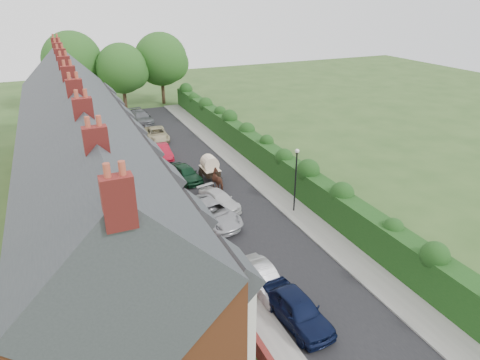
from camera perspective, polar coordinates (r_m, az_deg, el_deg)
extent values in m
plane|color=#2D4C1E|center=(28.96, 5.33, -8.95)|extent=(140.00, 140.00, 0.00)
cube|color=black|center=(37.56, -3.41, -0.73)|extent=(6.00, 58.00, 0.02)
cube|color=gray|center=(39.01, 2.23, 0.35)|extent=(2.20, 58.00, 0.12)
cube|color=gray|center=(36.52, -9.07, -1.67)|extent=(1.70, 58.00, 0.12)
cube|color=gray|center=(38.59, 0.83, 0.11)|extent=(0.18, 58.00, 0.13)
cube|color=gray|center=(36.70, -7.87, -1.45)|extent=(0.18, 58.00, 0.13)
cube|color=#133912|center=(39.32, 4.62, 2.36)|extent=(1.50, 58.00, 2.50)
cube|color=brown|center=(33.48, -19.98, 0.66)|extent=(8.00, 40.00, 6.50)
cube|color=#2C2F34|center=(32.42, -20.78, 5.94)|extent=(8.00, 40.20, 8.00)
cube|color=silver|center=(19.24, -0.51, -18.91)|extent=(0.70, 2.40, 5.20)
cube|color=black|center=(20.18, 0.54, -21.12)|extent=(0.06, 1.80, 1.60)
cube|color=black|center=(18.56, 0.57, -15.88)|extent=(0.06, 1.80, 1.60)
cube|color=#2C2F34|center=(17.29, -1.01, -11.75)|extent=(1.70, 2.60, 1.70)
cube|color=#3F2D2D|center=(21.65, -3.61, -18.64)|extent=(0.08, 0.90, 2.10)
cube|color=silver|center=(19.47, -3.73, -11.54)|extent=(0.12, 1.20, 1.60)
cube|color=silver|center=(22.91, -5.55, -11.01)|extent=(0.70, 2.40, 5.20)
cube|color=black|center=(23.71, -4.57, -13.19)|extent=(0.06, 1.80, 1.60)
cube|color=black|center=(22.34, -4.77, -8.28)|extent=(0.06, 1.80, 1.60)
cube|color=#2C2F34|center=(21.30, -6.26, -4.46)|extent=(1.70, 2.60, 1.70)
cube|color=#3F2D2D|center=(25.38, -7.64, -11.49)|extent=(0.08, 0.90, 2.10)
cube|color=silver|center=(23.53, -7.99, -4.96)|extent=(0.12, 1.20, 1.60)
cube|color=silver|center=(27.01, -8.97, -5.34)|extent=(0.70, 2.40, 5.20)
cube|color=black|center=(27.69, -8.07, -7.36)|extent=(0.06, 1.80, 1.60)
cube|color=black|center=(26.53, -8.37, -2.93)|extent=(0.06, 1.80, 1.60)
cube|color=#2C2F34|center=(25.65, -9.72, 0.46)|extent=(1.70, 2.60, 1.70)
cube|color=#3F2D2D|center=(29.50, -10.46, -6.22)|extent=(0.08, 0.90, 2.10)
cube|color=silver|center=(27.89, -10.90, -0.35)|extent=(0.12, 1.20, 1.60)
cube|color=silver|center=(31.37, -11.42, -1.19)|extent=(0.70, 2.40, 5.20)
cube|color=black|center=(31.96, -10.60, -3.02)|extent=(0.06, 1.80, 1.60)
cube|color=black|center=(30.96, -10.93, 0.94)|extent=(0.06, 1.80, 1.60)
cube|color=#2C2F34|center=(30.21, -12.15, 3.92)|extent=(1.70, 2.60, 1.70)
cube|color=#3F2D2D|center=(33.85, -12.53, -2.26)|extent=(0.08, 0.90, 2.10)
cube|color=silver|center=(32.45, -13.00, 2.99)|extent=(0.12, 1.20, 1.60)
cube|color=silver|center=(35.90, -13.25, 1.93)|extent=(0.70, 2.40, 5.20)
cube|color=black|center=(36.41, -12.51, 0.28)|extent=(0.06, 1.80, 1.60)
cube|color=black|center=(35.54, -12.85, 3.82)|extent=(0.06, 1.80, 1.60)
cube|color=#2C2F34|center=(34.89, -13.96, 6.46)|extent=(1.70, 2.60, 1.70)
cube|color=#3F2D2D|center=(38.36, -14.12, 0.79)|extent=(0.08, 0.90, 2.10)
cube|color=silver|center=(37.11, -14.59, 5.49)|extent=(0.12, 1.20, 1.60)
cube|color=silver|center=(40.54, -14.68, 4.35)|extent=(0.70, 2.40, 5.20)
cube|color=black|center=(40.99, -14.00, 2.85)|extent=(0.06, 1.80, 1.60)
cube|color=black|center=(40.22, -14.34, 6.04)|extent=(0.06, 1.80, 1.60)
cube|color=#2C2F34|center=(39.65, -15.34, 8.40)|extent=(1.70, 2.60, 1.70)
cube|color=#3F2D2D|center=(42.97, -15.37, 3.19)|extent=(0.08, 0.90, 2.10)
cube|color=silver|center=(41.86, -15.83, 7.43)|extent=(0.12, 1.20, 1.60)
cube|color=silver|center=(45.25, -15.81, 6.26)|extent=(0.70, 2.40, 5.20)
cube|color=black|center=(45.66, -15.19, 4.90)|extent=(0.06, 1.80, 1.60)
cube|color=black|center=(44.97, -15.52, 7.79)|extent=(0.06, 1.80, 1.60)
cube|color=#2C2F34|center=(44.46, -16.44, 9.91)|extent=(1.70, 2.60, 1.70)
cube|color=#3F2D2D|center=(47.67, -16.38, 5.12)|extent=(0.08, 0.90, 2.10)
cube|color=silver|center=(46.65, -16.82, 8.97)|extent=(0.12, 1.20, 1.60)
cube|color=silver|center=(50.02, -16.74, 7.81)|extent=(0.70, 2.40, 5.20)
cube|color=black|center=(50.39, -16.16, 6.57)|extent=(0.06, 1.80, 1.60)
cube|color=black|center=(49.77, -16.48, 9.20)|extent=(0.06, 1.80, 1.60)
cube|color=#2C2F34|center=(49.31, -17.33, 11.12)|extent=(1.70, 2.60, 1.70)
cube|color=#3F2D2D|center=(52.42, -17.21, 6.70)|extent=(0.08, 0.90, 2.10)
cube|color=silver|center=(51.49, -17.64, 10.22)|extent=(0.12, 1.20, 1.60)
cube|color=maroon|center=(12.37, -15.86, -2.89)|extent=(0.90, 0.50, 1.60)
cylinder|color=#9E422F|center=(11.96, -17.31, 1.01)|extent=(0.20, 0.20, 0.50)
cylinder|color=#9E422F|center=(12.00, -15.43, 1.32)|extent=(0.20, 0.20, 0.50)
cube|color=maroon|center=(16.98, -18.56, 4.18)|extent=(0.90, 0.50, 1.60)
cylinder|color=#9E422F|center=(16.69, -19.66, 7.14)|extent=(0.20, 0.20, 0.50)
cylinder|color=#9E422F|center=(16.72, -18.30, 7.35)|extent=(0.20, 0.20, 0.50)
cube|color=maroon|center=(21.77, -20.10, 8.19)|extent=(0.90, 0.50, 1.60)
cylinder|color=#9E422F|center=(21.55, -21.00, 10.52)|extent=(0.20, 0.20, 0.50)
cylinder|color=#9E422F|center=(21.57, -19.93, 10.69)|extent=(0.20, 0.20, 0.50)
cube|color=maroon|center=(26.64, -21.10, 10.74)|extent=(0.90, 0.50, 1.60)
cylinder|color=#9E422F|center=(26.45, -21.85, 12.66)|extent=(0.20, 0.20, 0.50)
cylinder|color=#9E422F|center=(26.47, -20.97, 12.80)|extent=(0.20, 0.20, 0.50)
cube|color=maroon|center=(31.55, -21.80, 12.49)|extent=(0.90, 0.50, 1.60)
cylinder|color=#9E422F|center=(31.39, -22.44, 14.12)|extent=(0.20, 0.20, 0.50)
cylinder|color=#9E422F|center=(31.41, -21.70, 14.24)|extent=(0.20, 0.20, 0.50)
cube|color=maroon|center=(36.48, -22.32, 13.77)|extent=(0.90, 0.50, 1.60)
cylinder|color=#9E422F|center=(36.35, -22.88, 15.19)|extent=(0.20, 0.20, 0.50)
cylinder|color=#9E422F|center=(36.36, -22.24, 15.29)|extent=(0.20, 0.20, 0.50)
cube|color=maroon|center=(41.43, -22.72, 14.75)|extent=(0.90, 0.50, 1.60)
cylinder|color=#9E422F|center=(41.31, -23.22, 15.99)|extent=(0.20, 0.20, 0.50)
cylinder|color=#9E422F|center=(41.32, -22.65, 16.08)|extent=(0.20, 0.20, 0.50)
cube|color=maroon|center=(46.39, -23.03, 15.52)|extent=(0.90, 0.50, 1.60)
cylinder|color=#9E422F|center=(46.28, -23.48, 16.63)|extent=(0.20, 0.20, 0.50)
cylinder|color=#9E422F|center=(46.29, -22.97, 16.71)|extent=(0.20, 0.20, 0.50)
cube|color=maroon|center=(51.36, -23.29, 16.13)|extent=(0.90, 0.50, 1.60)
cylinder|color=#9E422F|center=(51.26, -23.70, 17.14)|extent=(0.20, 0.20, 0.50)
cylinder|color=#9E422F|center=(51.27, -23.24, 17.21)|extent=(0.20, 0.20, 0.50)
cube|color=maroon|center=(21.52, 2.25, -21.14)|extent=(0.30, 4.70, 0.90)
cube|color=maroon|center=(24.98, -2.90, -13.67)|extent=(0.30, 4.70, 0.90)
cube|color=maroon|center=(28.89, -6.51, -8.04)|extent=(0.30, 4.70, 0.90)
cube|color=maroon|center=(33.09, -9.17, -3.77)|extent=(0.30, 4.70, 0.90)
cube|color=maroon|center=(37.49, -11.19, -0.48)|extent=(0.30, 4.70, 0.90)
cube|color=maroon|center=(42.03, -12.78, 2.11)|extent=(0.30, 4.70, 0.90)
cube|color=maroon|center=(46.66, -14.07, 4.19)|extent=(0.30, 4.70, 0.90)
cube|color=maroon|center=(51.35, -15.12, 5.89)|extent=(0.30, 4.70, 0.90)
cube|color=maroon|center=(23.11, -0.57, -16.96)|extent=(0.35, 0.35, 1.10)
cube|color=maroon|center=(26.83, -4.86, -10.48)|extent=(0.35, 0.35, 1.10)
cube|color=maroon|center=(30.91, -7.95, -5.60)|extent=(0.35, 0.35, 1.10)
cube|color=maroon|center=(35.23, -10.26, -1.88)|extent=(0.35, 0.35, 1.10)
cube|color=maroon|center=(39.71, -12.05, 1.02)|extent=(0.35, 0.35, 1.10)
cube|color=maroon|center=(44.30, -13.47, 3.32)|extent=(0.35, 0.35, 1.10)
cube|color=maroon|center=(48.97, -14.63, 5.19)|extent=(0.35, 0.35, 1.10)
cube|color=maroon|center=(53.70, -15.59, 6.73)|extent=(0.35, 0.35, 1.10)
cylinder|color=black|center=(32.37, 7.38, -0.47)|extent=(0.12, 0.12, 4.80)
cylinder|color=black|center=(31.44, 7.61, 3.60)|extent=(0.20, 0.20, 0.10)
sphere|color=silver|center=(31.39, 7.63, 3.86)|extent=(0.32, 0.32, 0.32)
cylinder|color=#332316|center=(63.17, -15.16, 11.02)|extent=(0.50, 0.50, 4.75)
sphere|color=#25531B|center=(62.52, -15.51, 14.15)|extent=(6.80, 6.80, 6.80)
sphere|color=#25531B|center=(63.13, -14.25, 13.75)|extent=(4.76, 4.76, 4.76)
cylinder|color=#332316|center=(66.17, -10.27, 12.24)|extent=(0.50, 0.50, 5.25)
sphere|color=#25531B|center=(65.51, -10.53, 15.56)|extent=(7.60, 7.60, 7.60)
sphere|color=#25531B|center=(66.27, -9.23, 15.10)|extent=(5.32, 5.32, 5.32)
cylinder|color=#332316|center=(65.43, -20.91, 11.05)|extent=(0.50, 0.50, 5.50)
sphere|color=#25531B|center=(64.75, -21.45, 14.55)|extent=(8.00, 8.00, 8.00)
sphere|color=#25531B|center=(65.25, -19.93, 14.13)|extent=(5.60, 5.60, 5.60)
imported|color=black|center=(22.97, 7.65, -16.69)|extent=(2.26, 4.86, 1.61)
imported|color=#9B9A9F|center=(25.00, 2.92, -12.92)|extent=(1.71, 4.28, 1.39)
imported|color=#A1A2A8|center=(31.40, -3.85, -4.42)|extent=(3.78, 6.06, 1.56)
imported|color=silver|center=(33.56, -2.78, -2.70)|extent=(2.71, 4.67, 1.27)
imported|color=black|center=(38.48, -7.29, 0.91)|extent=(2.49, 4.52, 1.46)
imported|color=maroon|center=(44.26, -10.40, 3.78)|extent=(1.53, 4.21, 1.38)
imported|color=#BEB289|center=(49.80, -11.06, 6.02)|extent=(2.60, 5.15, 1.40)
imported|color=#5A5D62|center=(56.95, -13.09, 8.17)|extent=(2.78, 5.41, 1.50)
imported|color=black|center=(58.94, -13.13, 8.58)|extent=(2.32, 4.02, 1.29)
imported|color=#522C1E|center=(36.47, -2.85, -0.03)|extent=(1.21, 2.15, 1.73)
cube|color=black|center=(38.34, -4.03, 1.23)|extent=(1.27, 2.11, 0.53)
cylinder|color=beige|center=(38.06, -4.06, 2.26)|extent=(1.37, 1.32, 1.37)
cube|color=beige|center=(38.24, -4.04, 1.60)|extent=(1.39, 2.16, 0.04)
cylinder|color=black|center=(38.85, -5.28, 0.83)|extent=(0.08, 0.95, 0.95)
cylinder|color=black|center=(39.27, -3.39, 1.15)|extent=(0.08, 0.95, 0.95)
cylinder|color=black|center=(37.20, -3.95, 0.59)|extent=(0.06, 1.90, 0.06)
cylinder|color=black|center=(37.43, -2.89, 0.77)|extent=(0.06, 1.90, 0.06)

